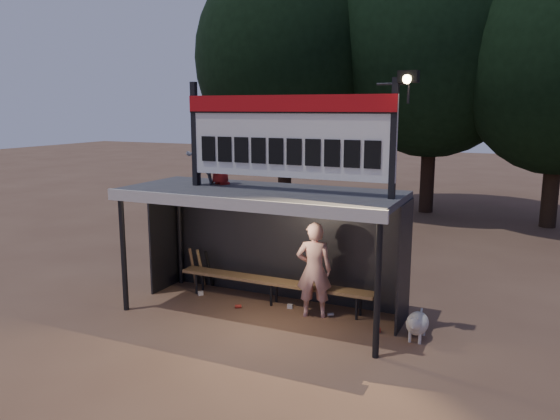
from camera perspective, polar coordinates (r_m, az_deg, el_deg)
The scene contains 12 objects.
ground at distance 10.32m, azimuth -1.97°, elevation -10.72°, with size 80.00×80.00×0.00m, color brown.
player at distance 9.91m, azimuth 3.58°, elevation -6.26°, with size 0.64×0.42×1.76m, color white.
child_a at distance 10.50m, azimuth -8.37°, elevation 5.64°, with size 0.53×0.41×1.08m, color slate.
child_b at distance 10.42m, azimuth -6.23°, elevation 5.40°, with size 0.48×0.31×0.99m, color #B01F1B.
dugout_shelter at distance 10.01m, azimuth -1.41°, elevation -0.37°, with size 5.10×2.08×2.32m.
scoreboard_assembly at distance 9.37m, azimuth 0.96°, elevation 7.99°, with size 4.10×0.27×1.99m.
bench at distance 10.63m, azimuth -0.65°, elevation -7.57°, with size 4.00×0.35×0.48m.
tree_left at distance 20.43m, azimuth 0.51°, elevation 15.59°, with size 6.46×6.46×9.27m.
tree_mid at distance 20.50m, azimuth 15.83°, elevation 17.02°, with size 7.22×7.22×10.36m.
dog at distance 9.39m, azimuth 14.12°, elevation -11.43°, with size 0.36×0.81×0.49m.
bats at distance 11.72m, azimuth -8.28°, elevation -5.96°, with size 0.48×0.33×0.84m.
litter at distance 10.38m, azimuth 0.40°, elevation -10.34°, with size 3.87×0.50×0.08m.
Camera 1 is at (4.31, -8.58, 3.76)m, focal length 35.00 mm.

